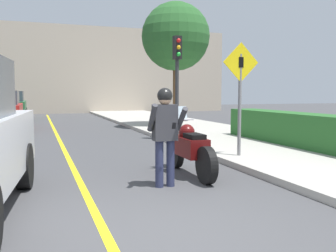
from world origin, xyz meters
TOP-DOWN VIEW (x-y plane):
  - ground_plane at (0.00, 0.00)m, footprint 80.00×80.00m
  - sidewalk_curb at (4.80, 4.00)m, footprint 4.40×44.00m
  - road_center_line at (-0.60, 6.00)m, footprint 0.12×36.00m
  - building_backdrop at (0.00, 26.00)m, footprint 28.00×1.20m
  - motorcycle at (1.48, 2.67)m, footprint 0.62×2.21m
  - person_biker at (0.74, 1.95)m, footprint 0.59×0.46m
  - crossing_sign at (3.15, 3.65)m, footprint 0.91×0.08m
  - traffic_light at (3.14, 7.69)m, footprint 0.26×0.30m
  - hedge_row at (5.60, 4.86)m, footprint 0.90×5.64m
  - street_tree at (4.62, 11.80)m, footprint 3.01×3.01m
  - parked_car_green at (-2.81, 20.14)m, footprint 1.88×4.20m

SIDE VIEW (x-z plane):
  - ground_plane at x=0.00m, z-range 0.00..0.00m
  - road_center_line at x=-0.60m, z-range 0.00..0.01m
  - sidewalk_curb at x=4.80m, z-range 0.00..0.13m
  - motorcycle at x=1.48m, z-range -0.14..1.18m
  - hedge_row at x=5.60m, z-range 0.13..1.03m
  - parked_car_green at x=-2.81m, z-range 0.02..1.70m
  - person_biker at x=0.74m, z-range 0.18..1.87m
  - crossing_sign at x=3.15m, z-range 0.40..3.01m
  - traffic_light at x=3.14m, z-range 0.80..4.11m
  - building_backdrop at x=0.00m, z-range 0.00..6.68m
  - street_tree at x=4.62m, z-range 1.33..6.78m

